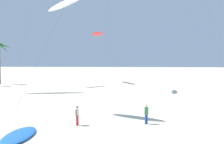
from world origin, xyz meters
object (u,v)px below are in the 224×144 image
at_px(palm_tree_3, 0,51).
at_px(person_foreground_walker, 146,113).
at_px(flying_kite_4, 65,3).
at_px(flying_kite_5, 97,34).
at_px(grounded_kite_0, 19,135).
at_px(person_near_left, 77,115).

xyz_separation_m(palm_tree_3, person_foreground_walker, (28.48, -33.07, -6.01)).
height_order(flying_kite_4, person_foreground_walker, flying_kite_4).
bearing_deg(flying_kite_4, palm_tree_3, 125.23).
distance_m(palm_tree_3, flying_kite_5, 20.94).
bearing_deg(person_foreground_walker, flying_kite_5, 102.64).
xyz_separation_m(palm_tree_3, flying_kite_4, (20.83, -29.50, 3.94)).
bearing_deg(flying_kite_5, palm_tree_3, -165.18).
bearing_deg(palm_tree_3, flying_kite_5, 14.82).
height_order(flying_kite_5, grounded_kite_0, flying_kite_5).
distance_m(flying_kite_4, grounded_kite_0, 13.48).
distance_m(flying_kite_5, person_near_left, 40.49).
relative_size(palm_tree_3, flying_kite_4, 0.73).
distance_m(grounded_kite_0, person_near_left, 5.07).
xyz_separation_m(flying_kite_5, person_foreground_walker, (8.60, -38.33, -9.92)).
relative_size(grounded_kite_0, person_near_left, 2.97).
bearing_deg(grounded_kite_0, flying_kite_4, 78.96).
bearing_deg(flying_kite_4, grounded_kite_0, -101.04).
xyz_separation_m(flying_kite_5, person_near_left, (2.87, -39.14, -9.94)).
distance_m(flying_kite_4, person_foreground_walker, 13.06).
xyz_separation_m(flying_kite_4, grounded_kite_0, (-1.56, -7.99, -10.74)).
bearing_deg(palm_tree_3, person_near_left, -56.12).
xyz_separation_m(palm_tree_3, person_near_left, (22.75, -33.88, -6.03)).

